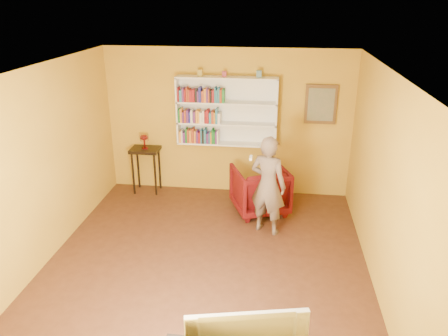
% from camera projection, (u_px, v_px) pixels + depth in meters
% --- Properties ---
extents(room_shell, '(5.30, 5.80, 2.88)m').
position_uv_depth(room_shell, '(206.00, 197.00, 5.83)').
color(room_shell, '#3F2214').
rests_on(room_shell, ground).
extents(bookshelf, '(1.80, 0.29, 1.23)m').
position_uv_depth(bookshelf, '(227.00, 111.00, 7.84)').
color(bookshelf, white).
rests_on(bookshelf, room_shell).
extents(books_row_lower, '(0.72, 0.19, 0.27)m').
position_uv_depth(books_row_lower, '(199.00, 136.00, 7.97)').
color(books_row_lower, orange).
rests_on(books_row_lower, bookshelf).
extents(books_row_middle, '(0.76, 0.19, 0.27)m').
position_uv_depth(books_row_middle, '(200.00, 116.00, 7.83)').
color(books_row_middle, '#176B23').
rests_on(books_row_middle, bookshelf).
extents(books_row_upper, '(0.83, 0.19, 0.27)m').
position_uv_depth(books_row_upper, '(202.00, 95.00, 7.68)').
color(books_row_upper, maroon).
rests_on(books_row_upper, bookshelf).
extents(ornament_left, '(0.08, 0.08, 0.11)m').
position_uv_depth(ornament_left, '(200.00, 73.00, 7.59)').
color(ornament_left, olive).
rests_on(ornament_left, bookshelf).
extents(ornament_centre, '(0.07, 0.07, 0.10)m').
position_uv_depth(ornament_centre, '(224.00, 74.00, 7.54)').
color(ornament_centre, '#953144').
rests_on(ornament_centre, bookshelf).
extents(ornament_right, '(0.09, 0.09, 0.12)m').
position_uv_depth(ornament_right, '(259.00, 74.00, 7.47)').
color(ornament_right, slate).
rests_on(ornament_right, bookshelf).
extents(framed_painting, '(0.55, 0.05, 0.70)m').
position_uv_depth(framed_painting, '(321.00, 104.00, 7.64)').
color(framed_painting, '#553718').
rests_on(framed_painting, room_shell).
extents(console_table, '(0.53, 0.41, 0.87)m').
position_uv_depth(console_table, '(145.00, 156.00, 8.19)').
color(console_table, black).
rests_on(console_table, ground).
extents(ruby_lustre, '(0.16, 0.16, 0.26)m').
position_uv_depth(ruby_lustre, '(144.00, 139.00, 8.07)').
color(ruby_lustre, maroon).
rests_on(ruby_lustre, console_table).
extents(armchair, '(1.13, 1.15, 0.81)m').
position_uv_depth(armchair, '(260.00, 189.00, 7.54)').
color(armchair, '#44040A').
rests_on(armchair, ground).
extents(person, '(0.68, 0.58, 1.59)m').
position_uv_depth(person, '(268.00, 185.00, 6.73)').
color(person, brown).
rests_on(person, ground).
extents(game_remote, '(0.04, 0.15, 0.04)m').
position_uv_depth(game_remote, '(251.00, 158.00, 6.38)').
color(game_remote, white).
rests_on(game_remote, person).
extents(television, '(1.03, 0.35, 0.59)m').
position_uv_depth(television, '(245.00, 333.00, 3.74)').
color(television, black).
rests_on(television, tv_cabinet).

